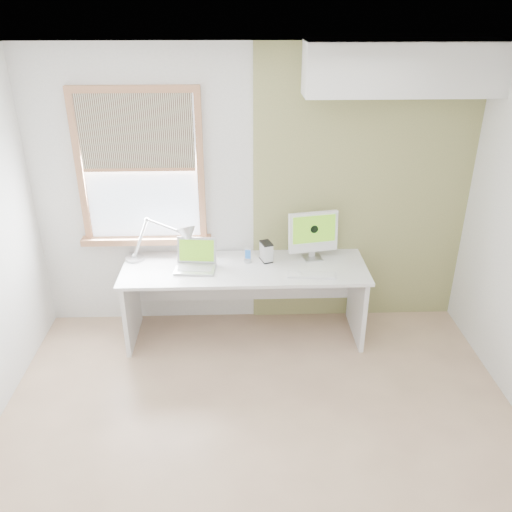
{
  "coord_description": "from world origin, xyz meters",
  "views": [
    {
      "loc": [
        -0.14,
        -2.85,
        2.9
      ],
      "look_at": [
        0.0,
        1.05,
        1.0
      ],
      "focal_mm": 37.13,
      "sensor_mm": 36.0,
      "label": 1
    }
  ],
  "objects_px": {
    "desk": "(245,283)",
    "external_drive": "(266,252)",
    "laptop": "(196,261)",
    "imac": "(313,233)",
    "desk_lamp": "(177,239)"
  },
  "relations": [
    {
      "from": "desk",
      "to": "external_drive",
      "type": "xyz_separation_m",
      "value": [
        0.2,
        0.06,
        0.29
      ]
    },
    {
      "from": "laptop",
      "to": "external_drive",
      "type": "bearing_deg",
      "value": 9.73
    },
    {
      "from": "desk",
      "to": "external_drive",
      "type": "distance_m",
      "value": 0.36
    },
    {
      "from": "desk",
      "to": "laptop",
      "type": "xyz_separation_m",
      "value": [
        -0.44,
        -0.04,
        0.26
      ]
    },
    {
      "from": "desk",
      "to": "external_drive",
      "type": "height_order",
      "value": "external_drive"
    },
    {
      "from": "desk_lamp",
      "to": "imac",
      "type": "xyz_separation_m",
      "value": [
        1.24,
        0.01,
        0.03
      ]
    },
    {
      "from": "desk",
      "to": "imac",
      "type": "xyz_separation_m",
      "value": [
        0.63,
        0.11,
        0.45
      ]
    },
    {
      "from": "desk",
      "to": "external_drive",
      "type": "bearing_deg",
      "value": 17.89
    },
    {
      "from": "imac",
      "to": "desk_lamp",
      "type": "bearing_deg",
      "value": -179.5
    },
    {
      "from": "laptop",
      "to": "imac",
      "type": "bearing_deg",
      "value": 8.22
    },
    {
      "from": "laptop",
      "to": "imac",
      "type": "distance_m",
      "value": 1.09
    },
    {
      "from": "desk",
      "to": "laptop",
      "type": "distance_m",
      "value": 0.51
    },
    {
      "from": "desk_lamp",
      "to": "external_drive",
      "type": "bearing_deg",
      "value": -2.42
    },
    {
      "from": "laptop",
      "to": "imac",
      "type": "relative_size",
      "value": 0.82
    },
    {
      "from": "desk",
      "to": "external_drive",
      "type": "relative_size",
      "value": 12.05
    }
  ]
}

